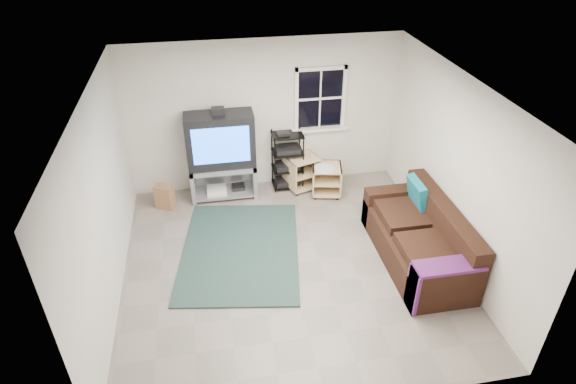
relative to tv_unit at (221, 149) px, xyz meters
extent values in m
plane|color=slate|center=(0.78, -2.00, -0.89)|extent=(4.60, 4.60, 0.00)
plane|color=white|center=(0.78, -2.00, 1.71)|extent=(4.60, 4.60, 0.00)
plane|color=silver|center=(0.78, 0.30, 0.41)|extent=(4.60, 0.00, 4.60)
plane|color=silver|center=(0.78, -4.30, 0.41)|extent=(4.60, 0.00, 4.60)
plane|color=silver|center=(-1.52, -2.00, 0.41)|extent=(0.00, 4.60, 4.60)
plane|color=silver|center=(3.08, -2.00, 0.41)|extent=(0.00, 4.60, 4.60)
cube|color=black|center=(1.73, 0.28, 0.66)|extent=(0.80, 0.01, 1.02)
cube|color=silver|center=(1.73, 0.26, 1.18)|extent=(0.88, 0.06, 0.06)
cube|color=silver|center=(1.73, 0.25, 0.11)|extent=(0.98, 0.14, 0.05)
cube|color=silver|center=(1.32, 0.26, 0.66)|extent=(0.06, 0.06, 1.10)
cube|color=silver|center=(2.14, 0.26, 0.66)|extent=(0.06, 0.06, 1.10)
cube|color=silver|center=(1.73, 0.27, 0.66)|extent=(0.78, 0.04, 0.04)
cube|color=gray|center=(0.00, -0.01, -0.32)|extent=(1.11, 0.55, 0.07)
cube|color=gray|center=(-0.52, -0.01, -0.59)|extent=(0.07, 0.55, 0.61)
cube|color=gray|center=(0.52, -0.01, -0.59)|extent=(0.07, 0.55, 0.61)
cube|color=gray|center=(0.00, -0.01, -0.82)|extent=(0.98, 0.51, 0.04)
cube|color=gray|center=(0.00, 0.25, -0.59)|extent=(1.11, 0.04, 0.61)
cube|color=silver|center=(-0.13, -0.05, -0.75)|extent=(0.33, 0.27, 0.09)
cube|color=black|center=(0.24, -0.01, -0.76)|extent=(0.22, 0.20, 0.07)
cube|color=black|center=(0.00, -0.01, 0.17)|extent=(1.11, 0.47, 0.91)
cube|color=blue|center=(0.00, -0.25, 0.19)|extent=(0.91, 0.01, 0.62)
cube|color=black|center=(0.00, -0.01, 0.68)|extent=(0.20, 0.14, 0.11)
cylinder|color=black|center=(0.89, -0.09, -0.36)|extent=(0.02, 0.02, 1.06)
cylinder|color=black|center=(1.38, -0.09, -0.36)|extent=(0.02, 0.02, 1.06)
cylinder|color=black|center=(0.89, 0.26, -0.36)|extent=(0.02, 0.02, 1.06)
cylinder|color=black|center=(1.38, 0.26, -0.36)|extent=(0.02, 0.02, 1.06)
cube|color=black|center=(1.13, 0.09, -0.85)|extent=(0.53, 0.39, 0.02)
cube|color=black|center=(1.13, 0.09, -0.79)|extent=(0.42, 0.31, 0.09)
cube|color=black|center=(1.13, 0.09, -0.52)|extent=(0.53, 0.39, 0.02)
cube|color=black|center=(1.13, 0.09, -0.47)|extent=(0.42, 0.31, 0.09)
cube|color=black|center=(1.13, 0.09, -0.20)|extent=(0.53, 0.39, 0.02)
cube|color=black|center=(1.13, 0.09, -0.15)|extent=(0.42, 0.31, 0.09)
cube|color=black|center=(1.13, 0.09, 0.12)|extent=(0.53, 0.39, 0.02)
cube|color=#D4B382|center=(1.37, 0.02, -0.29)|extent=(0.65, 0.65, 0.02)
cube|color=#D4B382|center=(1.37, 0.02, -0.83)|extent=(0.65, 0.65, 0.02)
cube|color=#D4B382|center=(1.14, -0.06, -0.56)|extent=(0.18, 0.50, 0.56)
cube|color=#D4B382|center=(1.61, 0.10, -0.56)|extent=(0.18, 0.50, 0.56)
cube|color=#D4B382|center=(1.30, 0.25, -0.56)|extent=(0.46, 0.17, 0.56)
cube|color=#D4B382|center=(1.37, 0.02, -0.59)|extent=(0.60, 0.62, 0.02)
cylinder|color=black|center=(1.24, -0.24, -0.87)|extent=(0.05, 0.05, 0.05)
cylinder|color=black|center=(1.51, 0.28, -0.87)|extent=(0.05, 0.05, 0.05)
cube|color=#D4B382|center=(1.76, -0.27, -0.37)|extent=(0.57, 0.57, 0.02)
cube|color=#D4B382|center=(1.76, -0.27, -0.83)|extent=(0.57, 0.57, 0.02)
cube|color=#D4B382|center=(1.53, -0.22, -0.60)|extent=(0.12, 0.48, 0.49)
cube|color=#D4B382|center=(1.98, -0.32, -0.60)|extent=(0.12, 0.48, 0.49)
cube|color=#D4B382|center=(1.80, -0.05, -0.60)|extent=(0.44, 0.11, 0.49)
cube|color=#D4B382|center=(1.76, -0.27, -0.62)|extent=(0.53, 0.54, 0.02)
cylinder|color=black|center=(1.53, -0.42, -0.87)|extent=(0.05, 0.05, 0.05)
cylinder|color=black|center=(1.98, -0.12, -0.87)|extent=(0.05, 0.05, 0.05)
cylinder|color=silver|center=(1.69, -0.36, -0.35)|extent=(0.34, 0.34, 0.03)
cube|color=black|center=(2.58, -2.22, -0.68)|extent=(0.94, 2.08, 0.44)
cube|color=black|center=(2.92, -2.22, -0.23)|extent=(0.25, 2.08, 0.45)
cube|color=black|center=(2.58, -1.31, -0.57)|extent=(0.94, 0.25, 0.64)
cube|color=black|center=(2.58, -3.14, -0.57)|extent=(0.94, 0.25, 0.64)
cube|color=black|center=(2.49, -2.64, -0.39)|extent=(0.62, 0.75, 0.14)
cube|color=black|center=(2.49, -1.81, -0.39)|extent=(0.62, 0.75, 0.14)
cube|color=teal|center=(2.76, -1.65, -0.15)|extent=(0.21, 0.50, 0.43)
cube|color=navy|center=(2.56, -3.14, -0.23)|extent=(0.86, 0.31, 0.04)
cube|color=navy|center=(2.13, -3.14, -0.55)|extent=(0.04, 0.31, 0.60)
cube|color=black|center=(0.12, -1.58, -0.88)|extent=(2.04, 2.56, 0.03)
cube|color=#9D6D46|center=(-1.00, -0.22, -0.69)|extent=(0.34, 0.29, 0.42)
camera|label=1|loc=(-0.17, -7.17, 3.67)|focal=30.00mm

